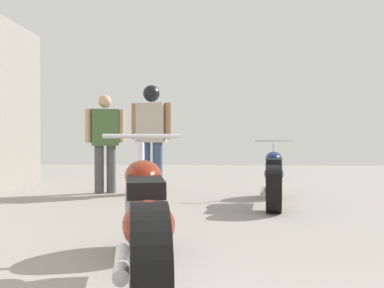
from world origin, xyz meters
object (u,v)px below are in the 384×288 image
Objects in this scene: motorcycle_black_naked at (274,177)px; mechanic_in_blue at (105,137)px; mechanic_with_helmet at (151,129)px; motorcycle_maroon_cruiser at (144,220)px.

mechanic_in_blue is at bearing 157.38° from motorcycle_black_naked.
mechanic_with_helmet reaches higher than motorcycle_black_naked.
motorcycle_black_naked is 1.08× the size of mechanic_with_helmet.
mechanic_with_helmet is at bearing 97.51° from motorcycle_maroon_cruiser.
mechanic_with_helmet is at bearing 149.91° from motorcycle_black_naked.
motorcycle_maroon_cruiser is 3.42m from motorcycle_black_naked.
mechanic_in_blue reaches higher than motorcycle_maroon_cruiser.
motorcycle_black_naked is 2.88m from mechanic_in_blue.
motorcycle_maroon_cruiser is at bearing -111.95° from motorcycle_black_naked.
mechanic_with_helmet is (-1.84, 1.06, 0.69)m from motorcycle_black_naked.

